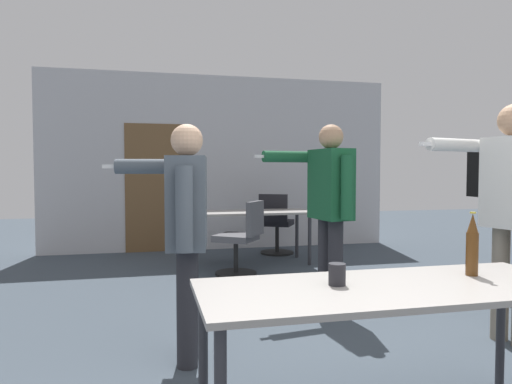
# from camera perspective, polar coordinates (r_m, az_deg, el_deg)

# --- Properties ---
(back_wall) EXTENTS (5.75, 0.12, 2.86)m
(back_wall) POSITION_cam_1_polar(r_m,az_deg,el_deg) (7.61, -4.56, 3.56)
(back_wall) COLOR #BCBCC1
(back_wall) RESTS_ON ground_plane
(conference_table_near) EXTENTS (1.91, 0.71, 0.73)m
(conference_table_near) POSITION_cam_1_polar(r_m,az_deg,el_deg) (2.38, 16.65, -12.71)
(conference_table_near) COLOR gray
(conference_table_near) RESTS_ON ground_plane
(conference_table_far) EXTENTS (1.69, 0.68, 0.73)m
(conference_table_far) POSITION_cam_1_polar(r_m,az_deg,el_deg) (6.36, -0.81, -3.12)
(conference_table_far) COLOR gray
(conference_table_far) RESTS_ON ground_plane
(tv_screen) EXTENTS (0.44, 1.03, 1.53)m
(tv_screen) POSITION_cam_1_polar(r_m,az_deg,el_deg) (5.26, 28.41, -1.64)
(tv_screen) COLOR black
(tv_screen) RESTS_ON ground_plane
(person_center_tall) EXTENTS (0.89, 0.59, 1.79)m
(person_center_tall) POSITION_cam_1_polar(r_m,az_deg,el_deg) (3.87, 29.33, -0.66)
(person_center_tall) COLOR slate
(person_center_tall) RESTS_ON ground_plane
(person_right_polo) EXTENTS (0.86, 0.67, 1.73)m
(person_right_polo) POSITION_cam_1_polar(r_m,az_deg,el_deg) (4.36, 9.14, -0.73)
(person_right_polo) COLOR #28282D
(person_right_polo) RESTS_ON ground_plane
(person_left_plaid) EXTENTS (0.73, 0.73, 1.61)m
(person_left_plaid) POSITION_cam_1_polar(r_m,az_deg,el_deg) (3.10, -8.83, -3.56)
(person_left_plaid) COLOR #28282D
(person_left_plaid) RESTS_ON ground_plane
(office_chair_mid_tucked) EXTENTS (0.68, 0.67, 0.93)m
(office_chair_mid_tucked) POSITION_cam_1_polar(r_m,az_deg,el_deg) (5.69, -1.83, -6.08)
(office_chair_mid_tucked) COLOR black
(office_chair_mid_tucked) RESTS_ON ground_plane
(office_chair_far_right) EXTENTS (0.65, 0.67, 0.95)m
(office_chair_far_right) POSITION_cam_1_polar(r_m,az_deg,el_deg) (7.10, 2.51, -4.23)
(office_chair_far_right) COLOR black
(office_chair_far_right) RESTS_ON ground_plane
(beer_bottle) EXTENTS (0.06, 0.06, 0.34)m
(beer_bottle) POSITION_cam_1_polar(r_m,az_deg,el_deg) (2.70, 25.41, -6.08)
(beer_bottle) COLOR #563314
(beer_bottle) RESTS_ON conference_table_near
(drink_cup) EXTENTS (0.08, 0.08, 0.11)m
(drink_cup) POSITION_cam_1_polar(r_m,az_deg,el_deg) (2.29, 10.10, -10.10)
(drink_cup) COLOR #232328
(drink_cup) RESTS_ON conference_table_near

